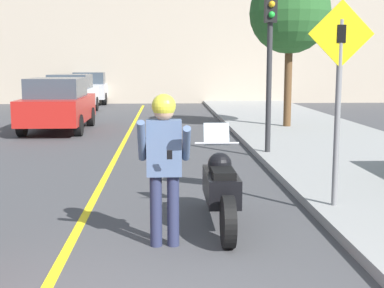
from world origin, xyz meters
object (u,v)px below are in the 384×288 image
crossing_sign (339,84)px  parked_car_white (71,94)px  street_tree (290,13)px  traffic_light (270,38)px  person_biker (164,153)px  parked_car_silver (91,88)px  motorcycle (221,188)px  parked_car_red (58,104)px

crossing_sign → parked_car_white: 17.15m
street_tree → traffic_light: bearing=-107.5°
person_biker → crossing_sign: crossing_sign is taller
parked_car_silver → traffic_light: bearing=-70.0°
traffic_light → parked_car_white: size_ratio=0.87×
parked_car_white → motorcycle: bearing=-73.8°
person_biker → parked_car_white: bearing=103.2°
street_tree → person_biker: bearing=-109.8°
motorcycle → parked_car_silver: bearing=101.9°
traffic_light → street_tree: 5.37m
motorcycle → crossing_sign: bearing=14.6°
parked_car_red → parked_car_silver: bearing=92.8°
parked_car_white → crossing_sign: bearing=-68.1°
person_biker → street_tree: (3.92, 10.87, 2.57)m
parked_car_red → parked_car_silver: size_ratio=1.00×
person_biker → parked_car_silver: size_ratio=0.42×
motorcycle → traffic_light: (1.60, 5.08, 2.17)m
traffic_light → parked_car_red: (-5.72, 5.22, -1.81)m
parked_car_red → traffic_light: bearing=-42.4°
person_biker → street_tree: street_tree is taller
parked_car_red → parked_car_white: same height
traffic_light → parked_car_red: traffic_light is taller
person_biker → traffic_light: 6.48m
crossing_sign → parked_car_red: bearing=120.3°
motorcycle → parked_car_white: parked_car_white is taller
parked_car_red → street_tree: bearing=-1.5°
parked_car_red → parked_car_white: (-0.61, 6.02, 0.00)m
motorcycle → parked_car_white: size_ratio=0.54×
motorcycle → traffic_light: traffic_light is taller
crossing_sign → street_tree: size_ratio=0.59×
street_tree → parked_car_silver: (-7.89, 12.33, -2.82)m
street_tree → parked_car_white: (-7.91, 6.21, -2.82)m
street_tree → parked_car_white: size_ratio=1.15×
street_tree → parked_car_silver: 14.91m
parked_car_red → parked_car_white: 6.05m
person_biker → parked_car_silver: (-3.98, 23.20, -0.24)m
parked_car_white → street_tree: bearing=-38.2°
traffic_light → parked_car_silver: size_ratio=0.87×
person_biker → traffic_light: (2.33, 5.84, 1.57)m
person_biker → parked_car_red: 11.57m
motorcycle → crossing_sign: size_ratio=0.81×
street_tree → parked_car_red: street_tree is taller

